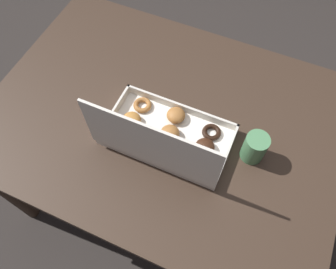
% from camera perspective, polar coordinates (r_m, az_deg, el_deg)
% --- Properties ---
extents(ground_plane, '(8.00, 8.00, 0.00)m').
position_cam_1_polar(ground_plane, '(1.77, -0.45, -9.15)').
color(ground_plane, '#2D2826').
extents(dining_table, '(1.23, 0.89, 0.71)m').
position_cam_1_polar(dining_table, '(1.21, -0.64, 0.89)').
color(dining_table, '#38281E').
rests_on(dining_table, ground_plane).
extents(donut_box, '(0.41, 0.24, 0.26)m').
position_cam_1_polar(donut_box, '(1.03, -0.76, -0.56)').
color(donut_box, silver).
rests_on(donut_box, dining_table).
extents(coffee_mug, '(0.07, 0.07, 0.11)m').
position_cam_1_polar(coffee_mug, '(1.05, 14.86, -2.17)').
color(coffee_mug, '#4C8456').
rests_on(coffee_mug, dining_table).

